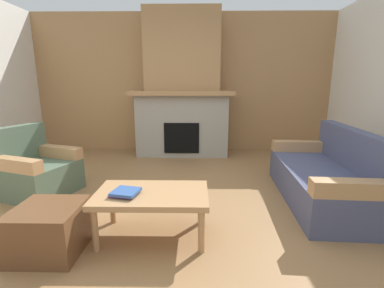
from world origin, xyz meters
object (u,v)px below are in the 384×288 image
(couch, at_px, (327,178))
(coffee_table, at_px, (152,198))
(ottoman, at_px, (50,230))
(armchair, at_px, (36,171))
(fireplace, at_px, (182,94))

(couch, relative_size, coffee_table, 1.85)
(ottoman, bearing_deg, armchair, 123.47)
(couch, relative_size, armchair, 1.91)
(ottoman, bearing_deg, fireplace, 74.06)
(fireplace, relative_size, couch, 1.46)
(armchair, relative_size, coffee_table, 0.97)
(fireplace, xyz_separation_m, ottoman, (-0.94, -3.28, -0.96))
(coffee_table, bearing_deg, couch, 22.58)
(armchair, height_order, ottoman, armchair)
(fireplace, height_order, couch, fireplace)
(coffee_table, bearing_deg, armchair, 148.98)
(couch, xyz_separation_m, ottoman, (-2.75, -1.06, -0.09))
(fireplace, height_order, ottoman, fireplace)
(armchair, distance_m, ottoman, 1.48)
(fireplace, relative_size, ottoman, 5.19)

